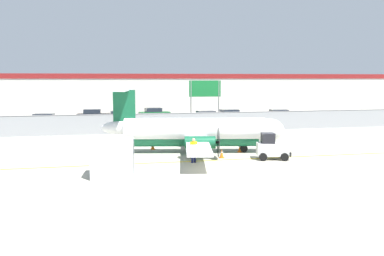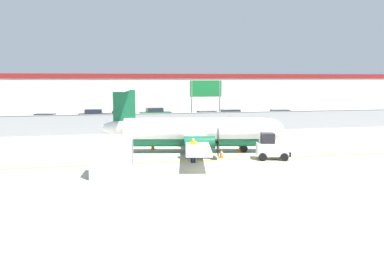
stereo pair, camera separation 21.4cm
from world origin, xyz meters
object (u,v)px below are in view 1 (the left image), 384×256
Objects in this scene: parked_car_5 at (229,116)px; highway_sign at (205,93)px; ground_crew_worker at (194,149)px; commuter_airplane at (198,132)px; parked_car_4 at (205,117)px; traffic_cone_near_left at (222,154)px; baggage_tug at (272,147)px; parked_car_2 at (120,117)px; traffic_cone_near_right at (153,146)px; parked_car_6 at (278,116)px; traffic_cone_far_left at (240,148)px; parked_car_1 at (93,115)px; parked_car_3 at (154,113)px; cargo_container at (113,158)px; parked_car_0 at (43,121)px.

highway_sign is (-5.00, -6.99, 3.24)m from parked_car_5.
ground_crew_worker is 0.39× the size of parked_car_5.
commuter_airplane is 20.37m from parked_car_4.
highway_sign is at bearing 85.01° from commuter_airplane.
ground_crew_worker reaches higher than traffic_cone_near_left.
parked_car_4 is (1.12, 23.52, 0.04)m from baggage_tug.
highway_sign reaches higher than parked_car_4.
parked_car_5 is at bearing -2.51° from parked_car_2.
parked_car_4 is (8.81, 17.36, 0.58)m from traffic_cone_near_right.
traffic_cone_far_left is at bearing 62.28° from parked_car_6.
parked_car_1 is 17.14m from highway_sign.
commuter_airplane is 26.95m from parked_car_3.
cargo_container is at bearing -74.26° from ground_crew_worker.
baggage_tug is 3.94× the size of traffic_cone_near_left.
baggage_tug reaches higher than parked_car_2.
parked_car_0 is 1.00× the size of parked_car_1.
traffic_cone_near_right is 20.40m from parked_car_0.
commuter_airplane reaches higher than parked_car_4.
commuter_airplane is 5.98m from baggage_tug.
highway_sign is (-0.23, 18.27, 3.28)m from baggage_tug.
parked_car_5 is (10.45, 25.20, -0.06)m from ground_crew_worker.
ground_crew_worker and parked_car_2 have the same top height.
highway_sign is (7.46, 12.10, 3.83)m from traffic_cone_near_right.
traffic_cone_far_left is 28.74m from parked_car_1.
baggage_tug is 11.61m from cargo_container.
traffic_cone_near_left is 0.15× the size of parked_car_5.
traffic_cone_far_left is 0.15× the size of parked_car_4.
baggage_tug is at bearing 76.33° from ground_crew_worker.
traffic_cone_near_left and traffic_cone_near_right have the same top height.
cargo_container is 29.24m from parked_car_4.
cargo_container is at bearing 53.53° from parked_car_6.
parked_car_6 reaches higher than traffic_cone_near_left.
parked_car_0 and parked_car_4 have the same top height.
cargo_container is (-11.21, -2.99, 0.24)m from baggage_tug.
baggage_tug reaches higher than parked_car_3.
parked_car_0 is (-10.44, 17.51, 0.58)m from traffic_cone_near_right.
parked_car_0 is at bearing -127.02° from parked_car_1.
ground_crew_worker is 29.05m from parked_car_6.
commuter_airplane is 25.00× the size of traffic_cone_far_left.
baggage_tug reaches higher than parked_car_4.
ground_crew_worker is (-5.68, 0.05, 0.10)m from baggage_tug.
traffic_cone_far_left is at bearing 123.83° from baggage_tug.
parked_car_3 is at bearing -146.77° from parked_car_0.
ground_crew_worker is 0.39× the size of parked_car_1.
traffic_cone_far_left is 0.15× the size of parked_car_2.
cargo_container is at bearing -82.10° from parked_car_1.
parked_car_1 is at bearing 113.08° from traffic_cone_far_left.
parked_car_3 is 0.79× the size of highway_sign.
parked_car_0 and parked_car_2 have the same top height.
parked_car_0 is (-18.13, 23.68, 0.04)m from baggage_tug.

